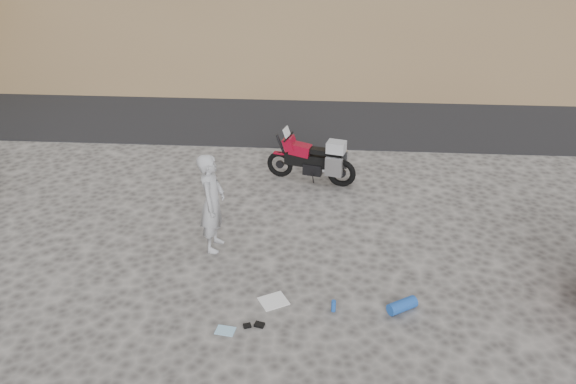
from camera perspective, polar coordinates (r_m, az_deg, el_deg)
name	(u,v)px	position (r m, az deg, el deg)	size (l,w,h in m)	color
ground	(227,262)	(10.68, -6.25, -7.10)	(140.00, 140.00, 0.00)	#44413F
road	(272,106)	(18.71, -1.62, 8.70)	(120.00, 7.00, 0.05)	black
motorcycle	(315,160)	(13.32, 2.74, 3.24)	(2.17, 0.97, 1.32)	black
man	(215,247)	(11.14, -7.38, -5.54)	(0.72, 0.47, 1.97)	#9B9CA1
gear_white_cloth	(274,301)	(9.68, -1.48, -11.01)	(0.45, 0.40, 0.01)	white
gear_blue_mat	(402,306)	(9.62, 11.52, -11.24)	(0.20, 0.20, 0.51)	#1C4DA8
gear_bottle	(334,306)	(9.46, 4.65, -11.45)	(0.08, 0.08, 0.21)	#1C4DA8
gear_glove_a	(259,325)	(9.21, -2.92, -13.32)	(0.16, 0.11, 0.04)	black
gear_glove_b	(247,326)	(9.20, -4.17, -13.39)	(0.12, 0.09, 0.04)	black
gear_blue_cloth	(225,331)	(9.17, -6.39, -13.82)	(0.30, 0.22, 0.01)	#91C1E0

